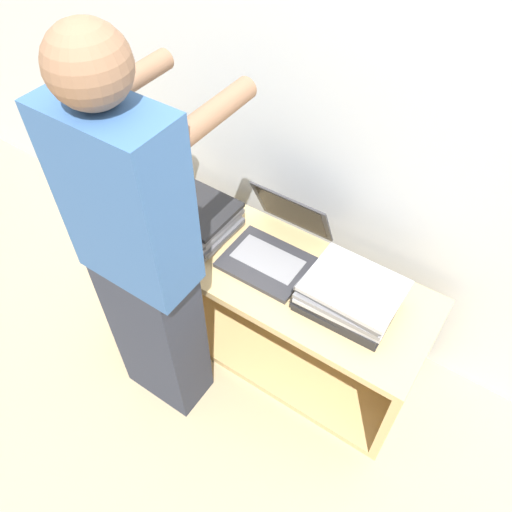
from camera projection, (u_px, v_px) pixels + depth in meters
The scene contains 7 objects.
ground_plane at pixel (235, 375), 2.34m from camera, with size 12.00×12.00×0.00m, color tan.
wall_back at pixel (324, 82), 1.78m from camera, with size 8.00×0.05×2.40m.
cart at pixel (272, 295), 2.30m from camera, with size 1.43×0.50×0.55m.
laptop_open at pixel (275, 246), 2.06m from camera, with size 0.35×0.39×0.26m.
laptop_stack_left at pixel (193, 217), 2.15m from camera, with size 0.37×0.30×0.14m.
laptop_stack_right at pixel (350, 295), 1.87m from camera, with size 0.37×0.29×0.14m.
person at pixel (142, 262), 1.70m from camera, with size 0.40×0.53×1.65m.
Camera 1 is at (0.72, -0.89, 2.11)m, focal length 35.00 mm.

